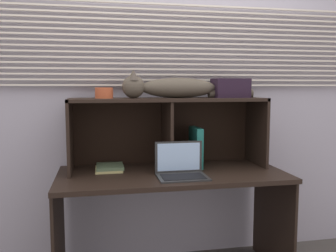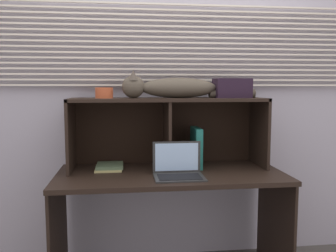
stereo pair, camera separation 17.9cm
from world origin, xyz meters
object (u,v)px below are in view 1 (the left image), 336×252
Objects in this scene: small_basket at (104,93)px; storage_box at (230,88)px; laptop at (181,169)px; book_stack at (109,168)px; cat at (172,88)px; binder_upright at (196,147)px.

storage_box is (0.89, 0.00, 0.03)m from small_basket.
laptop is 0.51m from book_stack.
small_basket reaches higher than laptop.
small_basket reaches higher than book_stack.
storage_box is at bearing 0.00° from small_basket.
cat is at bearing -180.00° from storage_box.
book_stack is 0.86× the size of storage_box.
cat is at bearing -180.00° from binder_upright.
laptop is 0.71m from storage_box.
book_stack is (-0.44, 0.26, -0.03)m from laptop.
cat is 0.70m from book_stack.
small_basket is at bearing 150.71° from laptop.
book_stack is at bearing -179.43° from cat.
book_stack is 1.02m from storage_box.
cat is at bearing 0.57° from book_stack.
laptop is 1.11× the size of binder_upright.
cat reaches higher than binder_upright.
binder_upright is 0.74m from small_basket.
cat is 7.87× the size of small_basket.
cat reaches higher than storage_box.
book_stack is 0.51m from small_basket.
laptop reaches higher than book_stack.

